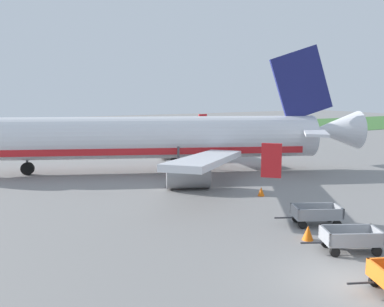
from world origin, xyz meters
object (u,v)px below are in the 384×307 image
(baggage_cart_fourth_in_row, at_px, (316,214))
(traffic_cone_near_plane, at_px, (261,191))
(baggage_cart_third_in_row, at_px, (351,239))
(airplane, at_px, (160,138))
(traffic_cone_mid_apron, at_px, (308,233))

(baggage_cart_fourth_in_row, height_order, traffic_cone_near_plane, baggage_cart_fourth_in_row)
(baggage_cart_third_in_row, distance_m, baggage_cart_fourth_in_row, 3.81)
(airplane, bearing_deg, baggage_cart_fourth_in_row, -86.10)
(baggage_cart_fourth_in_row, distance_m, traffic_cone_mid_apron, 2.53)
(traffic_cone_near_plane, height_order, traffic_cone_mid_apron, traffic_cone_mid_apron)
(airplane, bearing_deg, traffic_cone_mid_apron, -92.48)
(baggage_cart_fourth_in_row, xyz_separation_m, traffic_cone_mid_apron, (-2.04, -1.49, -0.24))
(traffic_cone_mid_apron, bearing_deg, airplane, 87.52)
(baggage_cart_third_in_row, xyz_separation_m, baggage_cart_fourth_in_row, (1.44, 3.53, 0.00))
(baggage_cart_third_in_row, distance_m, traffic_cone_mid_apron, 2.14)
(airplane, height_order, traffic_cone_near_plane, airplane)
(traffic_cone_near_plane, bearing_deg, baggage_cart_third_in_row, -105.66)
(airplane, relative_size, traffic_cone_near_plane, 56.81)
(baggage_cart_third_in_row, bearing_deg, baggage_cart_fourth_in_row, 67.85)
(traffic_cone_near_plane, relative_size, traffic_cone_mid_apron, 0.88)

